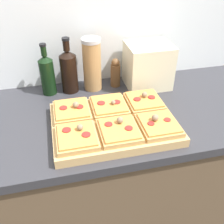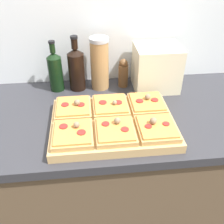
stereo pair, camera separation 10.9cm
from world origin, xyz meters
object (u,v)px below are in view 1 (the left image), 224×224
(grain_jar_tall, at_px, (92,64))
(toaster_oven, at_px, (148,65))
(olive_oil_bottle, at_px, (47,74))
(pepper_mill, at_px, (115,73))
(wine_bottle, at_px, (69,70))
(cutting_board, at_px, (114,124))

(grain_jar_tall, relative_size, toaster_oven, 1.08)
(olive_oil_bottle, height_order, toaster_oven, olive_oil_bottle)
(grain_jar_tall, relative_size, pepper_mill, 1.75)
(wine_bottle, bearing_deg, pepper_mill, 0.00)
(grain_jar_tall, bearing_deg, pepper_mill, 0.00)
(olive_oil_bottle, relative_size, wine_bottle, 0.93)
(cutting_board, height_order, grain_jar_tall, grain_jar_tall)
(cutting_board, relative_size, toaster_oven, 2.06)
(wine_bottle, xyz_separation_m, pepper_mill, (0.24, 0.00, -0.04))
(grain_jar_tall, distance_m, pepper_mill, 0.13)
(cutting_board, distance_m, grain_jar_tall, 0.37)
(wine_bottle, xyz_separation_m, toaster_oven, (0.40, -0.03, -0.00))
(grain_jar_tall, bearing_deg, wine_bottle, 180.00)
(olive_oil_bottle, height_order, wine_bottle, wine_bottle)
(wine_bottle, distance_m, grain_jar_tall, 0.12)
(cutting_board, xyz_separation_m, olive_oil_bottle, (-0.25, 0.35, 0.09))
(wine_bottle, height_order, grain_jar_tall, wine_bottle)
(wine_bottle, bearing_deg, cutting_board, -67.43)
(pepper_mill, height_order, toaster_oven, toaster_oven)
(grain_jar_tall, bearing_deg, olive_oil_bottle, 180.00)
(grain_jar_tall, xyz_separation_m, pepper_mill, (0.12, 0.00, -0.06))
(olive_oil_bottle, bearing_deg, pepper_mill, 0.00)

